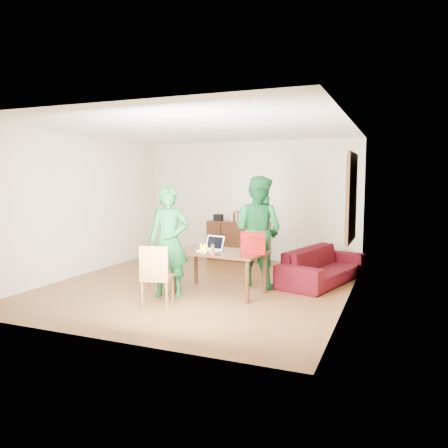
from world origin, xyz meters
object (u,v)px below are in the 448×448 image
at_px(laptop, 209,249).
at_px(red_bag, 253,245).
at_px(person_far, 258,231).
at_px(sofa, 323,265).
at_px(person_near, 169,242).
at_px(chair, 157,289).
at_px(bottle, 213,249).
at_px(table, 219,256).

relative_size(laptop, red_bag, 1.05).
distance_m(person_far, sofa, 1.37).
bearing_deg(person_far, person_near, 63.66).
xyz_separation_m(chair, bottle, (0.59, 0.68, 0.51)).
bearing_deg(table, sofa, 49.95).
bearing_deg(table, red_bag, -0.25).
distance_m(chair, laptop, 1.14).
bearing_deg(person_far, table, 76.01).
distance_m(chair, red_bag, 1.60).
bearing_deg(laptop, sofa, 57.48).
relative_size(person_far, sofa, 0.91).
bearing_deg(person_far, chair, 77.76).
height_order(table, person_near, person_near).
xyz_separation_m(person_far, bottle, (-0.38, -1.10, -0.17)).
relative_size(table, person_near, 0.90).
height_order(table, red_bag, red_bag).
bearing_deg(red_bag, laptop, 159.31).
xyz_separation_m(laptop, bottle, (0.19, -0.27, 0.04)).
bearing_deg(red_bag, person_far, 78.26).
height_order(chair, person_near, person_near).
distance_m(person_near, sofa, 2.86).
distance_m(red_bag, sofa, 1.76).
relative_size(person_far, bottle, 10.91).
bearing_deg(bottle, chair, -130.90).
bearing_deg(person_near, table, 15.97).
bearing_deg(person_far, laptop, 71.94).
bearing_deg(person_near, chair, -96.22).
bearing_deg(red_bag, sofa, 36.21).
relative_size(table, red_bag, 4.19).
bearing_deg(table, person_near, -139.21).
distance_m(chair, sofa, 3.14).
bearing_deg(chair, person_far, 47.04).
bearing_deg(red_bag, person_near, 174.21).
bearing_deg(chair, red_bag, 26.63).
xyz_separation_m(chair, sofa, (1.99, 2.43, 0.04)).
bearing_deg(laptop, chair, -98.42).
relative_size(chair, red_bag, 2.46).
height_order(table, person_far, person_far).
relative_size(person_near, laptop, 4.44).
relative_size(table, sofa, 0.75).
bearing_deg(laptop, table, 49.68).
distance_m(person_near, red_bag, 1.32).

